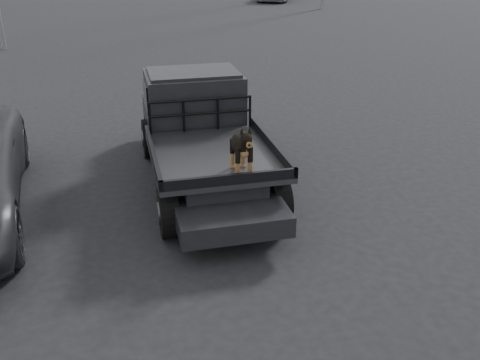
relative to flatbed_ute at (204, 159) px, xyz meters
name	(u,v)px	position (x,y,z in m)	size (l,w,h in m)	color
ground	(180,263)	(-0.79, -2.50, -0.46)	(120.00, 120.00, 0.00)	black
flatbed_ute	(204,159)	(0.00, 0.00, 0.00)	(2.00, 5.40, 0.92)	black
ute_cab	(194,95)	(0.00, 0.95, 0.90)	(1.72, 1.30, 0.88)	black
headache_rack	(201,115)	(0.00, 0.20, 0.74)	(1.80, 0.08, 0.55)	black
dog	(241,148)	(0.24, -1.75, 0.83)	(0.32, 0.60, 0.74)	black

